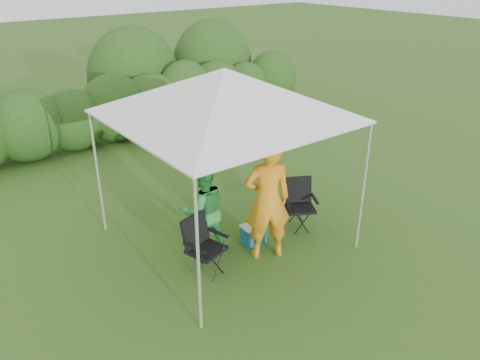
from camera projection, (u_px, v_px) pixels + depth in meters
ground at (245, 251)px, 7.47m from camera, size 70.00×70.00×0.00m
hedge at (95, 113)px, 11.44m from camera, size 13.11×1.53×1.80m
canopy at (225, 93)px, 6.78m from camera, size 3.10×3.10×2.83m
chair_right at (299, 200)px, 8.00m from camera, size 0.67×0.66×0.87m
chair_left at (202, 242)px, 6.80m from camera, size 0.64×0.61×0.89m
man at (267, 200)px, 6.97m from camera, size 0.84×0.72×1.95m
woman at (204, 210)px, 7.15m from camera, size 0.83×0.70×1.50m
cooler at (253, 234)px, 7.64m from camera, size 0.40×0.30×0.32m
bottle at (258, 218)px, 7.52m from camera, size 0.07×0.07×0.27m
lawn_toy at (284, 130)px, 12.39m from camera, size 0.52×0.44×0.26m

